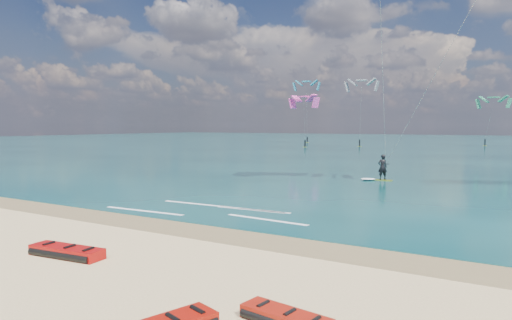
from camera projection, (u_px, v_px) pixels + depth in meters
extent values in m
plane|color=tan|center=(389.00, 164.00, 51.71)|extent=(320.00, 320.00, 0.00)
cube|color=brown|center=(172.00, 227.00, 19.91)|extent=(320.00, 2.40, 0.01)
cube|color=#093235|center=(459.00, 144.00, 106.70)|extent=(320.00, 200.00, 0.04)
cube|color=#ABCD18|center=(382.00, 180.00, 36.40)|extent=(1.55, 0.57, 0.07)
imported|color=black|center=(383.00, 167.00, 36.32)|extent=(0.88, 0.81, 2.02)
cylinder|color=black|center=(386.00, 164.00, 35.84)|extent=(0.62, 0.08, 0.04)
cube|color=white|center=(224.00, 207.00, 24.70)|extent=(7.93, 0.53, 0.01)
cube|color=white|center=(266.00, 220.00, 21.29)|extent=(4.40, 0.56, 0.01)
cube|color=white|center=(251.00, 210.00, 23.79)|extent=(3.89, 0.47, 0.01)
cube|color=white|center=(144.00, 211.00, 23.48)|extent=(4.97, 0.51, 0.01)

